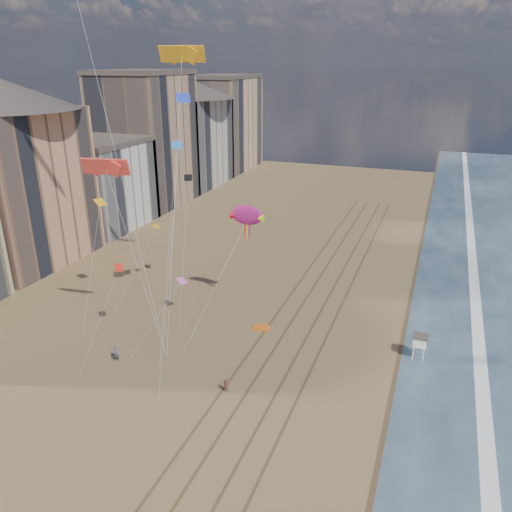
{
  "coord_description": "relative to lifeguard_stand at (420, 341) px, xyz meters",
  "views": [
    {
      "loc": [
        16.57,
        -24.74,
        30.82
      ],
      "look_at": [
        -2.52,
        26.0,
        9.5
      ],
      "focal_mm": 35.0,
      "sensor_mm": 36.0,
      "label": 1
    }
  ],
  "objects": [
    {
      "name": "show_kite",
      "position": [
        -21.89,
        4.07,
        10.8
      ],
      "size": [
        4.33,
        6.43,
        17.25
      ],
      "color": "#9E186C",
      "rests_on": "ground"
    },
    {
      "name": "ground",
      "position": [
        -16.71,
        -25.83,
        -2.26
      ],
      "size": [
        260.0,
        260.0,
        0.0
      ],
      "primitive_type": "plane",
      "color": "brown",
      "rests_on": "ground"
    },
    {
      "name": "kite_flyer_a",
      "position": [
        -30.88,
        -12.18,
        -1.3
      ],
      "size": [
        0.82,
        0.67,
        1.93
      ],
      "primitive_type": "imported",
      "rotation": [
        0.0,
        0.0,
        0.34
      ],
      "color": "#52596A",
      "rests_on": "ground"
    },
    {
      "name": "foam",
      "position": [
        6.49,
        14.17,
        -2.26
      ],
      "size": [
        260.0,
        260.0,
        0.0
      ],
      "primitive_type": "plane",
      "color": "white",
      "rests_on": "ground"
    },
    {
      "name": "grounded_kite",
      "position": [
        -18.52,
        0.12,
        -2.15
      ],
      "size": [
        2.19,
        1.62,
        0.22
      ],
      "primitive_type": "cube",
      "rotation": [
        0.0,
        0.0,
        0.2
      ],
      "color": "orange",
      "rests_on": "ground"
    },
    {
      "name": "tracks",
      "position": [
        -14.16,
        4.17,
        -2.25
      ],
      "size": [
        7.68,
        120.0,
        0.01
      ],
      "color": "brown",
      "rests_on": "ground"
    },
    {
      "name": "buildings",
      "position": [
        -62.44,
        39.76,
        11.29
      ],
      "size": [
        34.72,
        131.35,
        29.0
      ],
      "color": "#C6B284",
      "rests_on": "ground"
    },
    {
      "name": "small_kites",
      "position": [
        -30.33,
        -2.02,
        14.78
      ],
      "size": [
        16.49,
        15.43,
        23.1
      ],
      "color": "#EF5DBD",
      "rests_on": "ground"
    },
    {
      "name": "kite_flyer_b",
      "position": [
        -17.49,
        -13.0,
        -1.52
      ],
      "size": [
        0.79,
        0.66,
        1.48
      ],
      "primitive_type": "imported",
      "rotation": [
        0.0,
        0.0,
        -0.15
      ],
      "color": "brown",
      "rests_on": "ground"
    },
    {
      "name": "parafoils",
      "position": [
        -33.52,
        -3.1,
        30.67
      ],
      "size": [
        12.12,
        17.24,
        21.44
      ],
      "color": "black",
      "rests_on": "ground"
    },
    {
      "name": "wet_sand",
      "position": [
        2.29,
        14.17,
        -2.26
      ],
      "size": [
        260.0,
        260.0,
        0.0
      ],
      "primitive_type": "plane",
      "color": "#42301E",
      "rests_on": "ground"
    },
    {
      "name": "lifeguard_stand",
      "position": [
        0.0,
        0.0,
        0.0
      ],
      "size": [
        1.63,
        1.63,
        2.94
      ],
      "color": "white",
      "rests_on": "ground"
    }
  ]
}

